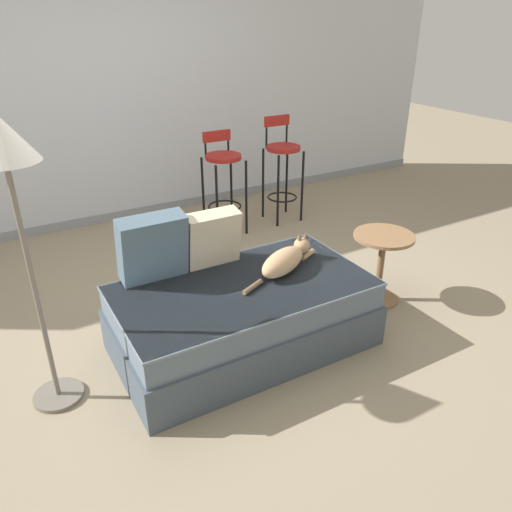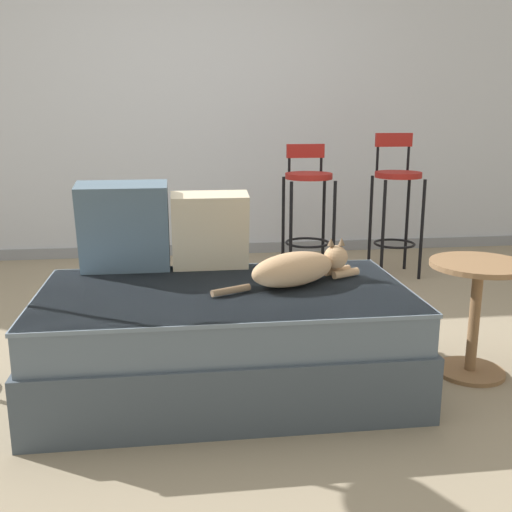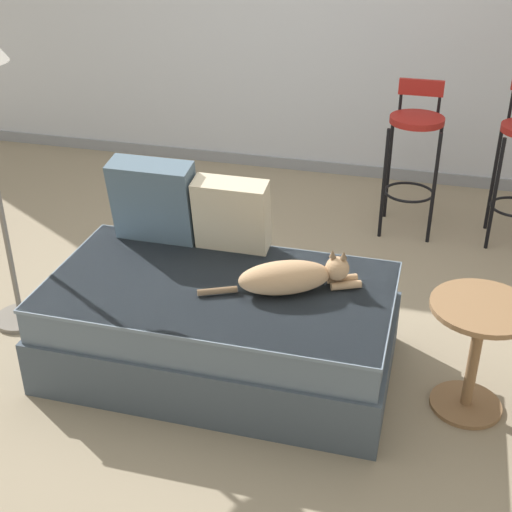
{
  "view_description": "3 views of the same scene",
  "coord_description": "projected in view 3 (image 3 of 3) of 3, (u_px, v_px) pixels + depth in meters",
  "views": [
    {
      "loc": [
        -1.28,
        -2.78,
        2.0
      ],
      "look_at": [
        0.15,
        -0.3,
        0.58
      ],
      "focal_mm": 35.0,
      "sensor_mm": 36.0,
      "label": 1
    },
    {
      "loc": [
        -0.18,
        -2.88,
        1.21
      ],
      "look_at": [
        0.15,
        -0.3,
        0.58
      ],
      "focal_mm": 42.0,
      "sensor_mm": 36.0,
      "label": 2
    },
    {
      "loc": [
        0.89,
        -3.06,
        2.15
      ],
      "look_at": [
        0.15,
        -0.3,
        0.58
      ],
      "focal_mm": 50.0,
      "sensor_mm": 36.0,
      "label": 3
    }
  ],
  "objects": [
    {
      "name": "ground_plane",
      "position": [
        244.0,
        321.0,
        3.83
      ],
      "size": [
        16.0,
        16.0,
        0.0
      ],
      "primitive_type": "plane",
      "color": "gray",
      "rests_on": "ground"
    },
    {
      "name": "wall_back_panel",
      "position": [
        328.0,
        0.0,
        5.11
      ],
      "size": [
        8.0,
        0.1,
        2.6
      ],
      "primitive_type": "cube",
      "color": "silver",
      "rests_on": "ground"
    },
    {
      "name": "wall_baseboard_trim",
      "position": [
        319.0,
        166.0,
        5.66
      ],
      "size": [
        8.0,
        0.02,
        0.09
      ],
      "primitive_type": "cube",
      "color": "gray",
      "rests_on": "ground"
    },
    {
      "name": "couch",
      "position": [
        220.0,
        326.0,
        3.38
      ],
      "size": [
        1.62,
        0.9,
        0.46
      ],
      "color": "#44505B",
      "rests_on": "ground"
    },
    {
      "name": "throw_pillow_corner",
      "position": [
        154.0,
        201.0,
        3.56
      ],
      "size": [
        0.42,
        0.21,
        0.44
      ],
      "color": "#4C6070",
      "rests_on": "couch"
    },
    {
      "name": "throw_pillow_middle",
      "position": [
        232.0,
        215.0,
        3.48
      ],
      "size": [
        0.36,
        0.19,
        0.38
      ],
      "color": "beige",
      "rests_on": "couch"
    },
    {
      "name": "cat",
      "position": [
        291.0,
        277.0,
        3.19
      ],
      "size": [
        0.71,
        0.36,
        0.19
      ],
      "color": "tan",
      "rests_on": "couch"
    },
    {
      "name": "bar_stool_near_window",
      "position": [
        414.0,
        143.0,
        4.52
      ],
      "size": [
        0.34,
        0.34,
        0.98
      ],
      "color": "black",
      "rests_on": "ground"
    },
    {
      "name": "side_table",
      "position": [
        477.0,
        342.0,
        3.06
      ],
      "size": [
        0.44,
        0.44,
        0.54
      ],
      "color": "olive",
      "rests_on": "ground"
    }
  ]
}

